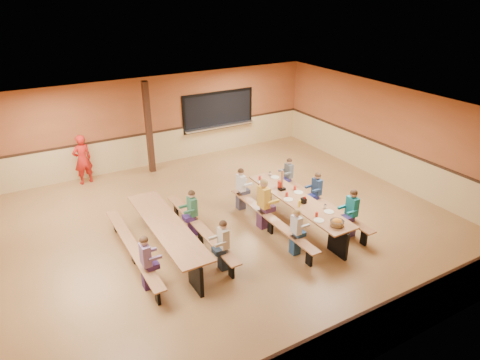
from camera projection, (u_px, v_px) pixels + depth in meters
ground at (218, 229)px, 10.94m from camera, size 12.00×12.00×0.00m
room_envelope at (218, 205)px, 10.65m from camera, size 12.04×10.04×3.02m
kitchen_pass_through at (218, 112)px, 15.39m from camera, size 2.78×0.28×1.38m
structural_post at (149, 128)px, 13.68m from camera, size 0.18×0.18×3.00m
cafeteria_table_main at (298, 207)px, 10.93m from camera, size 1.91×3.70×0.74m
cafeteria_table_second at (167, 233)px, 9.79m from camera, size 1.91×3.70×0.74m
seated_child_white_left at (296, 232)px, 9.73m from camera, size 0.34×0.28×1.14m
seated_adult_yellow at (264, 204)px, 10.76m from camera, size 0.43×0.36×1.34m
seated_child_grey_left at (241, 189)px, 11.69m from camera, size 0.36×0.29×1.19m
seated_child_teal_right at (351, 213)px, 10.43m from camera, size 0.38×0.31×1.24m
seated_child_navy_right at (316, 193)px, 11.49m from camera, size 0.35×0.29×1.17m
seated_child_char_right at (289, 177)px, 12.50m from camera, size 0.33×0.27×1.13m
seated_child_purple_sec at (146, 263)px, 8.61m from camera, size 0.37×0.30×1.21m
seated_child_green_sec at (193, 213)px, 10.46m from camera, size 0.37×0.30×1.20m
seated_child_tan_sec at (223, 245)px, 9.19m from camera, size 0.36×0.29×1.19m
standing_woman at (83, 159)px, 13.13m from camera, size 0.65×0.50×1.58m
punch_pitcher at (280, 185)px, 11.35m from camera, size 0.16×0.16×0.22m
chip_bowl at (337, 223)px, 9.64m from camera, size 0.32×0.32×0.15m
napkin_dispenser at (304, 201)px, 10.63m from camera, size 0.10×0.14×0.13m
condiment_mustard at (300, 204)px, 10.44m from camera, size 0.06×0.06×0.17m
condiment_ketchup at (305, 200)px, 10.62m from camera, size 0.06×0.06×0.17m
table_paddle at (282, 185)px, 11.27m from camera, size 0.16×0.16×0.56m
place_settings at (298, 197)px, 10.81m from camera, size 0.65×3.30×0.11m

